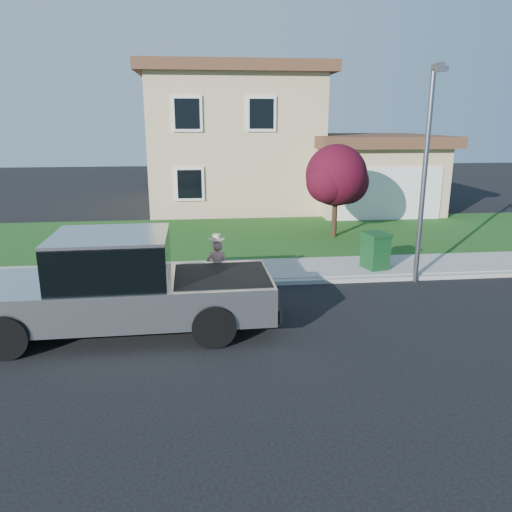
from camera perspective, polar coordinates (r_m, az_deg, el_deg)
The scene contains 10 objects.
ground at distance 10.94m, azimuth 3.23°, elevation -8.15°, with size 80.00×80.00×0.00m, color black.
curb at distance 13.76m, azimuth 5.36°, elevation -2.93°, with size 40.00×0.20×0.12m, color gray.
sidewalk at distance 14.79m, azimuth 4.51°, elevation -1.55°, with size 40.00×2.00×0.15m, color gray.
lawn at distance 19.08m, azimuth 2.00°, elevation 2.28°, with size 40.00×7.00×0.10m, color #144617.
house at distance 26.48m, azimuth 0.24°, elevation 12.75°, with size 14.00×11.30×6.85m.
pickup_truck at distance 10.80m, azimuth -15.25°, elevation -3.40°, with size 6.48×2.50×2.12m.
woman at distance 12.54m, azimuth -4.46°, elevation -1.32°, with size 0.55×0.40×1.63m.
ornamental_tree at distance 18.73m, azimuth 9.24°, elevation 8.77°, with size 2.49×2.24×3.42m.
trash_bin at distance 14.90m, azimuth 13.50°, elevation 0.64°, with size 0.81×0.88×1.06m.
street_lamp at distance 13.93m, azimuth 18.87°, elevation 9.92°, with size 0.30×0.74×5.68m.
Camera 1 is at (-1.71, -9.89, 4.35)m, focal length 35.00 mm.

